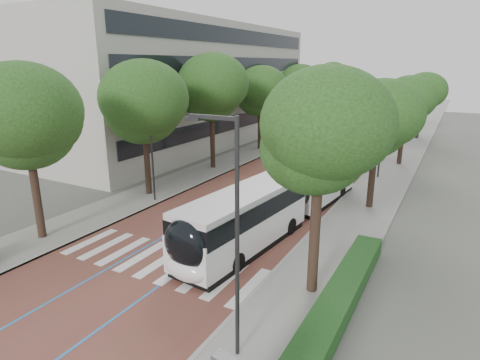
% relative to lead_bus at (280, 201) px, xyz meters
% --- Properties ---
extents(ground, '(160.00, 160.00, 0.00)m').
position_rel_lead_bus_xyz_m(ground, '(-3.53, -8.14, -1.63)').
color(ground, '#51544C').
rests_on(ground, ground).
extents(road, '(11.00, 140.00, 0.02)m').
position_rel_lead_bus_xyz_m(road, '(-3.53, 31.86, -1.62)').
color(road, brown).
rests_on(road, ground).
extents(sidewalk_left, '(4.00, 140.00, 0.12)m').
position_rel_lead_bus_xyz_m(sidewalk_left, '(-11.03, 31.86, -1.57)').
color(sidewalk_left, gray).
rests_on(sidewalk_left, ground).
extents(sidewalk_right, '(4.00, 140.00, 0.12)m').
position_rel_lead_bus_xyz_m(sidewalk_right, '(3.97, 31.86, -1.57)').
color(sidewalk_right, gray).
rests_on(sidewalk_right, ground).
extents(kerb_left, '(0.20, 140.00, 0.14)m').
position_rel_lead_bus_xyz_m(kerb_left, '(-9.13, 31.86, -1.57)').
color(kerb_left, gray).
rests_on(kerb_left, ground).
extents(kerb_right, '(0.20, 140.00, 0.14)m').
position_rel_lead_bus_xyz_m(kerb_right, '(2.07, 31.86, -1.57)').
color(kerb_right, gray).
rests_on(kerb_right, ground).
extents(zebra_crossing, '(10.55, 3.60, 0.01)m').
position_rel_lead_bus_xyz_m(zebra_crossing, '(-3.33, -7.14, -1.60)').
color(zebra_crossing, silver).
rests_on(zebra_crossing, ground).
extents(lane_line_left, '(0.12, 126.00, 0.01)m').
position_rel_lead_bus_xyz_m(lane_line_left, '(-5.13, 31.86, -1.60)').
color(lane_line_left, blue).
rests_on(lane_line_left, road).
extents(lane_line_right, '(0.12, 126.00, 0.01)m').
position_rel_lead_bus_xyz_m(lane_line_right, '(-1.93, 31.86, -1.60)').
color(lane_line_right, blue).
rests_on(lane_line_right, road).
extents(office_building, '(18.11, 40.00, 14.00)m').
position_rel_lead_bus_xyz_m(office_building, '(-23.00, 19.86, 5.37)').
color(office_building, '#A9A59C').
rests_on(office_building, ground).
extents(hedge, '(1.20, 14.00, 0.80)m').
position_rel_lead_bus_xyz_m(hedge, '(5.57, -8.14, -1.11)').
color(hedge, '#143B16').
rests_on(hedge, sidewalk_right).
extents(streetlight_near, '(1.82, 0.20, 8.00)m').
position_rel_lead_bus_xyz_m(streetlight_near, '(3.09, -11.14, 3.19)').
color(streetlight_near, '#2A2A2C').
rests_on(streetlight_near, sidewalk_right).
extents(streetlight_far, '(1.82, 0.20, 8.00)m').
position_rel_lead_bus_xyz_m(streetlight_far, '(3.09, 13.86, 3.19)').
color(streetlight_far, '#2A2A2C').
rests_on(streetlight_far, sidewalk_right).
extents(lamp_post_left, '(0.14, 0.14, 8.00)m').
position_rel_lead_bus_xyz_m(lamp_post_left, '(-9.63, -0.14, 2.49)').
color(lamp_post_left, '#2A2A2C').
rests_on(lamp_post_left, sidewalk_left).
extents(trees_left, '(6.37, 60.65, 9.92)m').
position_rel_lead_bus_xyz_m(trees_left, '(-11.03, 15.10, 5.04)').
color(trees_left, black).
rests_on(trees_left, ground).
extents(trees_right, '(5.43, 47.26, 8.94)m').
position_rel_lead_bus_xyz_m(trees_right, '(4.17, 14.66, 4.35)').
color(trees_right, black).
rests_on(trees_right, ground).
extents(lead_bus, '(4.38, 18.55, 3.20)m').
position_rel_lead_bus_xyz_m(lead_bus, '(0.00, 0.00, 0.00)').
color(lead_bus, black).
rests_on(lead_bus, ground).
extents(bus_queued_0, '(2.77, 12.45, 3.20)m').
position_rel_lead_bus_xyz_m(bus_queued_0, '(-0.96, 15.77, -0.00)').
color(bus_queued_0, white).
rests_on(bus_queued_0, ground).
extents(bus_queued_1, '(2.80, 12.45, 3.20)m').
position_rel_lead_bus_xyz_m(bus_queued_1, '(-0.52, 29.06, -0.00)').
color(bus_queued_1, white).
rests_on(bus_queued_1, ground).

